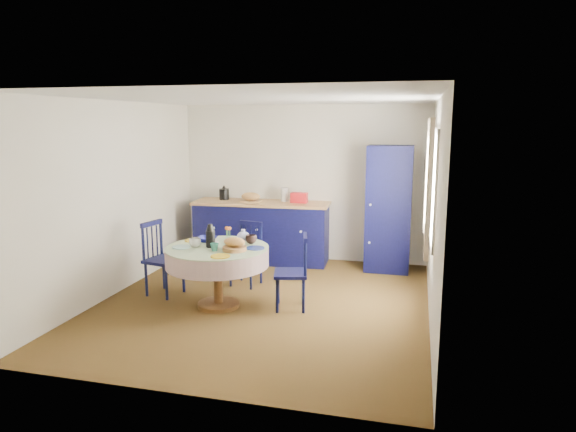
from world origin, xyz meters
name	(u,v)px	position (x,y,z in m)	size (l,w,h in m)	color
floor	(264,303)	(0.00, 0.00, 0.00)	(4.50, 4.50, 0.00)	black
ceiling	(262,98)	(0.00, 0.00, 2.50)	(4.50, 4.50, 0.00)	white
wall_back	(303,183)	(0.00, 2.25, 1.25)	(4.00, 0.02, 2.50)	white
wall_left	(115,198)	(-2.00, 0.00, 1.25)	(0.02, 4.50, 2.50)	white
wall_right	(435,212)	(2.00, 0.00, 1.25)	(0.02, 4.50, 2.50)	white
window	(431,184)	(1.95, 0.30, 1.52)	(0.10, 1.74, 1.45)	white
kitchen_counter	(262,231)	(-0.60, 1.90, 0.50)	(2.20, 0.78, 1.21)	black
pantry_cabinet	(389,209)	(1.40, 1.85, 0.95)	(0.66, 0.49, 1.89)	black
dining_table	(218,257)	(-0.49, -0.24, 0.63)	(1.24, 1.24, 1.03)	brown
chair_left	(162,258)	(-1.39, 0.02, 0.49)	(0.49, 0.50, 0.96)	black
chair_far	(247,253)	(-0.44, 0.68, 0.44)	(0.45, 0.43, 0.87)	black
chair_right	(294,271)	(0.41, -0.07, 0.46)	(0.47, 0.49, 0.91)	black
mug_a	(195,243)	(-0.76, -0.31, 0.80)	(0.14, 0.14, 0.11)	silver
mug_b	(215,247)	(-0.46, -0.43, 0.80)	(0.10, 0.10, 0.09)	#2D7F6E
mug_c	(251,239)	(-0.16, 0.03, 0.80)	(0.14, 0.14, 0.11)	black
mug_d	(211,237)	(-0.72, 0.10, 0.79)	(0.09, 0.09, 0.08)	silver
cobalt_bowl	(207,239)	(-0.73, -0.01, 0.78)	(0.25, 0.25, 0.06)	navy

